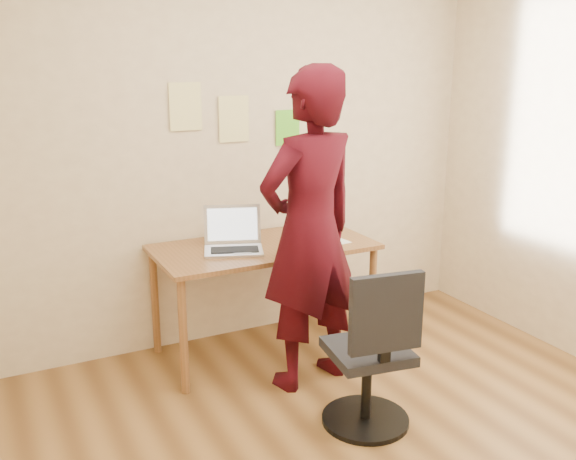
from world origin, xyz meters
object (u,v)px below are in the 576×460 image
phone (295,250)px  office_chair (372,361)px  person (310,232)px  desk (264,258)px  laptop (233,241)px

phone → office_chair: size_ratio=0.13×
phone → person: size_ratio=0.06×
office_chair → person: (-0.04, 0.61, 0.55)m
desk → laptop: 0.25m
laptop → office_chair: 1.21m
laptop → office_chair: bearing=-53.2°
laptop → person: size_ratio=0.24×
phone → office_chair: bearing=-87.1°
office_chair → desk: bearing=104.5°
office_chair → person: bearing=102.7°
laptop → phone: size_ratio=3.89×
desk → laptop: laptop is taller
office_chair → person: 0.82m
desk → phone: bearing=-59.7°
person → office_chair: bearing=82.3°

